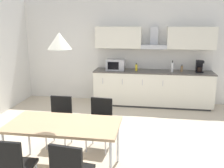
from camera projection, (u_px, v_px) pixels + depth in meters
name	position (u px, v px, depth m)	size (l,w,h in m)	color
ground_plane	(94.00, 147.00, 4.43)	(7.73, 8.45, 0.02)	beige
wall_back	(117.00, 51.00, 6.86)	(6.18, 0.10, 2.76)	silver
kitchen_counter	(152.00, 88.00, 6.57)	(3.05, 0.67, 0.92)	#333333
backsplash_tile	(153.00, 59.00, 6.69)	(3.03, 0.02, 0.53)	silver
upper_wall_cabinets	(154.00, 38.00, 6.41)	(3.03, 0.40, 0.55)	silver
microwave	(116.00, 65.00, 6.57)	(0.48, 0.35, 0.28)	#ADADB2
coffee_maker	(199.00, 66.00, 6.28)	(0.18, 0.19, 0.30)	black
bottle_yellow	(136.00, 67.00, 6.49)	(0.07, 0.07, 0.20)	yellow
bottle_brown	(182.00, 69.00, 6.35)	(0.06, 0.06, 0.18)	brown
bottle_white	(172.00, 67.00, 6.31)	(0.06, 0.06, 0.29)	white
dining_table	(64.00, 126.00, 3.55)	(1.59, 0.81, 0.74)	tan
chair_near_left	(12.00, 164.00, 2.89)	(0.40, 0.40, 0.87)	black
chair_far_left	(60.00, 116.00, 4.40)	(0.40, 0.40, 0.87)	black
chair_far_right	(100.00, 118.00, 4.29)	(0.44, 0.44, 0.87)	black
pendant_lamp	(59.00, 41.00, 3.27)	(0.32, 0.32, 0.22)	silver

